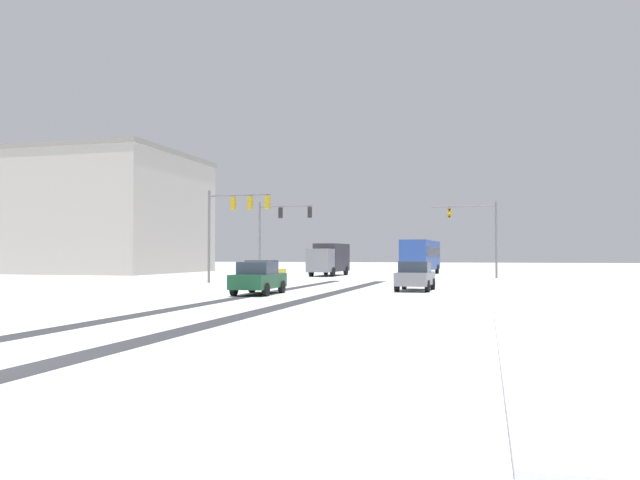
% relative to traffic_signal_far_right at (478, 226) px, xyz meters
% --- Properties ---
extents(wheel_track_left_lane, '(0.88, 37.97, 0.01)m').
position_rel_traffic_signal_far_right_xyz_m(wheel_track_left_lane, '(-6.89, -27.24, -4.39)').
color(wheel_track_left_lane, '#38383D').
rests_on(wheel_track_left_lane, ground).
extents(wheel_track_right_lane, '(0.86, 37.97, 0.01)m').
position_rel_traffic_signal_far_right_xyz_m(wheel_track_right_lane, '(-10.26, -27.24, -4.39)').
color(wheel_track_right_lane, '#38383D').
rests_on(wheel_track_right_lane, ground).
extents(sidewalk_kerb_right, '(4.00, 37.97, 0.12)m').
position_rel_traffic_signal_far_right_xyz_m(sidewalk_kerb_right, '(2.90, -28.97, -4.34)').
color(sidewalk_kerb_right, white).
rests_on(sidewalk_kerb_right, ground).
extents(traffic_signal_far_right, '(5.58, 0.38, 6.50)m').
position_rel_traffic_signal_far_right_xyz_m(traffic_signal_far_right, '(0.00, 0.00, 0.00)').
color(traffic_signal_far_right, slate).
rests_on(traffic_signal_far_right, ground).
extents(traffic_signal_far_left, '(4.84, 0.41, 6.50)m').
position_rel_traffic_signal_far_right_xyz_m(traffic_signal_far_left, '(-16.53, -3.98, 0.19)').
color(traffic_signal_far_left, slate).
rests_on(traffic_signal_far_left, ground).
extents(traffic_signal_near_left, '(4.77, 0.52, 6.50)m').
position_rel_traffic_signal_far_right_xyz_m(traffic_signal_near_left, '(-16.30, -14.06, 0.35)').
color(traffic_signal_near_left, slate).
rests_on(traffic_signal_near_left, ground).
extents(car_yellow_cab_lead, '(1.99, 4.18, 1.62)m').
position_rel_traffic_signal_far_right_xyz_m(car_yellow_cab_lead, '(-13.37, -16.08, -3.58)').
color(car_yellow_cab_lead, yellow).
rests_on(car_yellow_cab_lead, ground).
extents(car_grey_second, '(1.92, 4.14, 1.62)m').
position_rel_traffic_signal_far_right_xyz_m(car_grey_second, '(-3.09, -19.72, -3.58)').
color(car_grey_second, slate).
rests_on(car_grey_second, ground).
extents(car_dark_green_third, '(1.92, 4.14, 1.62)m').
position_rel_traffic_signal_far_right_xyz_m(car_dark_green_third, '(-10.25, -24.96, -3.58)').
color(car_dark_green_third, '#194C2D').
rests_on(car_dark_green_third, ground).
extents(bus_oncoming, '(3.03, 11.10, 3.38)m').
position_rel_traffic_signal_far_right_xyz_m(bus_oncoming, '(-5.63, 8.42, -2.41)').
color(bus_oncoming, '#284793').
rests_on(bus_oncoming, ground).
extents(box_truck_delivery, '(2.48, 7.47, 3.02)m').
position_rel_traffic_signal_far_right_xyz_m(box_truck_delivery, '(-13.60, 2.34, -2.76)').
color(box_truck_delivery, slate).
rests_on(box_truck_delivery, ground).
extents(office_building_far_left_block, '(29.61, 18.22, 13.07)m').
position_rel_traffic_signal_far_right_xyz_m(office_building_far_left_block, '(-45.78, 5.95, 2.14)').
color(office_building_far_left_block, '#B2ADA3').
rests_on(office_building_far_left_block, ground).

